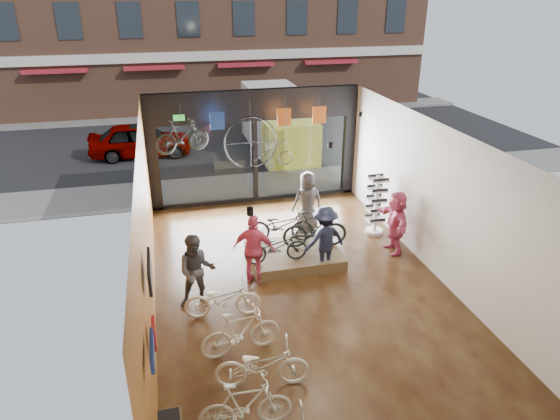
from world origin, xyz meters
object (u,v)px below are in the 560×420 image
object	(u,v)px
floor_bike_3	(241,332)
display_platform	(294,255)
display_bike_mid	(315,229)
customer_1	(197,271)
floor_bike_1	(245,406)
display_bike_left	(276,247)
street_car	(140,140)
box_truck	(280,124)
floor_bike_2	(262,365)
sunglasses_rack	(376,205)
floor_bike_4	(223,299)
penny_farthing	(262,144)
hung_bike	(182,136)
customer_4	(307,202)
display_bike_right	(280,225)
customer_5	(395,222)
customer_2	(254,249)
customer_3	(325,239)

from	to	relation	value
floor_bike_3	display_platform	xyz separation A→B (m)	(2.01, 3.34, -0.35)
display_bike_mid	customer_1	xyz separation A→B (m)	(-3.28, -1.55, 0.07)
floor_bike_1	floor_bike_3	size ratio (longest dim) A/B	0.96
floor_bike_3	display_bike_left	world-z (taller)	display_bike_left
street_car	box_truck	distance (m)	6.08
floor_bike_2	display_bike_mid	world-z (taller)	display_bike_mid
street_car	sunglasses_rack	xyz separation A→B (m)	(6.83, -9.35, 0.18)
floor_bike_4	sunglasses_rack	size ratio (longest dim) A/B	0.93
floor_bike_3	penny_farthing	bearing A→B (deg)	-24.30
customer_1	penny_farthing	distance (m)	5.09
street_car	box_truck	size ratio (longest dim) A/B	0.64
floor_bike_2	hung_bike	distance (m)	7.38
street_car	customer_1	distance (m)	11.93
customer_4	hung_bike	world-z (taller)	hung_bike
display_bike_right	customer_5	bearing A→B (deg)	-93.32
floor_bike_4	customer_5	size ratio (longest dim) A/B	0.95
customer_2	hung_bike	bearing A→B (deg)	-42.69
floor_bike_2	customer_3	distance (m)	4.44
display_bike_left	hung_bike	xyz separation A→B (m)	(-2.00, 3.05, 2.20)
customer_2	customer_4	world-z (taller)	customer_4
customer_2	customer_5	distance (m)	4.10
customer_5	penny_farthing	size ratio (longest dim) A/B	0.89
street_car	customer_1	world-z (taller)	customer_1
box_truck	hung_bike	xyz separation A→B (m)	(-4.51, -6.80, 1.60)
display_platform	display_bike_mid	size ratio (longest dim) A/B	1.37
box_truck	floor_bike_1	xyz separation A→B (m)	(-4.16, -14.61, -0.85)
floor_bike_4	hung_bike	size ratio (longest dim) A/B	1.08
floor_bike_3	display_bike_left	size ratio (longest dim) A/B	1.01
floor_bike_4	customer_5	xyz separation A→B (m)	(5.01, 1.89, 0.45)
display_bike_left	customer_1	size ratio (longest dim) A/B	0.91
hung_bike	display_bike_left	bearing A→B (deg)	-163.33
floor_bike_2	customer_1	xyz separation A→B (m)	(-0.90, 2.86, 0.44)
penny_farthing	customer_4	bearing A→B (deg)	-40.79
box_truck	display_platform	xyz separation A→B (m)	(-1.91, -9.39, -1.17)
customer_4	customer_3	bearing A→B (deg)	82.19
penny_farthing	hung_bike	distance (m)	2.36
floor_bike_4	customer_4	bearing A→B (deg)	-32.56
floor_bike_1	floor_bike_3	xyz separation A→B (m)	(0.24, 1.88, 0.02)
display_bike_right	customer_1	size ratio (longest dim) A/B	1.02
customer_5	hung_bike	bearing A→B (deg)	-114.03
sunglasses_rack	hung_bike	world-z (taller)	hung_bike
hung_bike	customer_3	bearing A→B (deg)	-151.42
floor_bike_2	display_bike_left	xyz separation A→B (m)	(1.18, 3.86, 0.27)
floor_bike_1	customer_1	distance (m)	3.81
floor_bike_2	sunglasses_rack	world-z (taller)	sunglasses_rack
sunglasses_rack	box_truck	bearing A→B (deg)	102.73
customer_5	penny_farthing	world-z (taller)	penny_farthing
floor_bike_4	display_platform	bearing A→B (deg)	-40.58
floor_bike_2	customer_4	size ratio (longest dim) A/B	0.95
customer_2	hung_bike	xyz separation A→B (m)	(-1.37, 3.37, 2.02)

